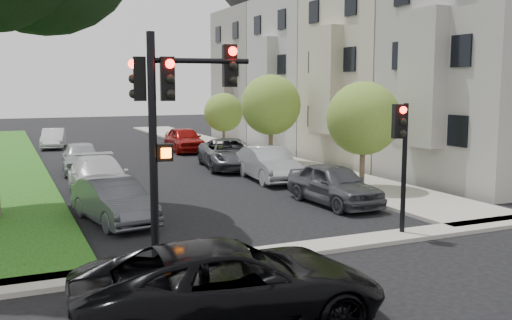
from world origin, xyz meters
name	(u,v)px	position (x,y,z in m)	size (l,w,h in m)	color
ground	(347,275)	(0.00, 0.00, 0.00)	(140.00, 140.00, 0.00)	black
sidewalk_right	(232,150)	(6.75, 24.00, 0.06)	(3.50, 44.00, 0.12)	#9E977E
sidewalk_cross	(304,249)	(0.00, 2.00, 0.06)	(60.00, 1.00, 0.12)	#9E977E
house_a	(495,21)	(12.45, 8.00, 6.93)	(7.70, 7.55, 15.97)	#A09782
house_b	(386,35)	(12.45, 15.50, 6.93)	(7.70, 7.55, 15.97)	tan
house_c	(316,44)	(12.45, 23.00, 6.93)	(7.70, 7.55, 15.97)	#B1ADA9
house_d	(268,51)	(12.45, 30.50, 6.93)	(7.70, 7.55, 15.97)	gray
small_tree_a	(363,119)	(6.20, 8.45, 2.92)	(2.93, 2.93, 4.39)	brown
small_tree_b	(271,105)	(6.20, 16.93, 3.20)	(3.21, 3.21, 4.81)	brown
small_tree_c	(223,112)	(6.20, 24.00, 2.50)	(2.51, 2.51, 3.76)	brown
traffic_signal_main	(170,107)	(-3.38, 2.23, 3.72)	(2.64, 0.69, 5.39)	black
traffic_signal_secondary	(401,144)	(3.13, 2.19, 2.60)	(0.50, 0.41, 3.73)	black
car_cross_near	(231,285)	(-3.40, -1.53, 0.76)	(2.52, 5.47, 1.52)	black
car_parked_0	(334,184)	(3.77, 6.64, 0.74)	(1.74, 4.33, 1.47)	#3F4247
car_parked_1	(268,164)	(3.86, 12.28, 0.76)	(1.61, 4.60, 1.52)	#999BA0
car_parked_2	(229,154)	(3.65, 16.52, 0.76)	(2.51, 5.45, 1.51)	#3F4247
car_parked_3	(184,139)	(3.74, 24.60, 0.80)	(1.89, 4.71, 1.60)	maroon
car_parked_5	(114,201)	(-3.87, 7.09, 0.68)	(1.45, 4.15, 1.37)	#3F4247
car_parked_6	(99,177)	(-3.60, 11.66, 0.74)	(2.08, 5.12, 1.49)	silver
car_parked_7	(81,157)	(-3.44, 18.11, 0.75)	(1.78, 4.41, 1.50)	#999BA0
car_parked_9	(54,138)	(-3.73, 30.32, 0.66)	(1.40, 4.02, 1.33)	silver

